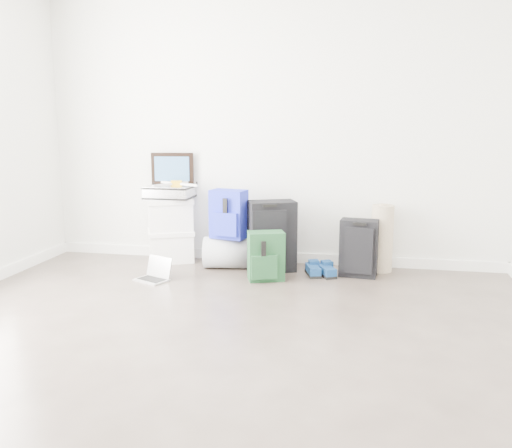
% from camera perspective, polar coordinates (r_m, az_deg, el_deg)
% --- Properties ---
extents(ground, '(5.00, 5.00, 0.00)m').
position_cam_1_polar(ground, '(3.16, -6.29, -15.15)').
color(ground, '#3C322C').
rests_on(ground, ground).
extents(room_envelope, '(4.52, 5.02, 2.71)m').
position_cam_1_polar(room_envelope, '(2.89, -6.91, 17.56)').
color(room_envelope, silver).
rests_on(room_envelope, ground).
extents(boxes_stack, '(0.55, 0.51, 0.63)m').
position_cam_1_polar(boxes_stack, '(5.47, -8.97, -0.60)').
color(boxes_stack, white).
rests_on(boxes_stack, ground).
extents(briefcase, '(0.44, 0.33, 0.13)m').
position_cam_1_polar(briefcase, '(5.41, -9.08, 3.33)').
color(briefcase, '#B2B2B7').
rests_on(briefcase, boxes_stack).
extents(painting, '(0.42, 0.08, 0.32)m').
position_cam_1_polar(painting, '(5.48, -8.80, 5.77)').
color(painting, black).
rests_on(painting, briefcase).
extents(drone, '(0.53, 0.53, 0.05)m').
position_cam_1_polar(drone, '(5.35, -8.38, 4.25)').
color(drone, yellow).
rests_on(drone, briefcase).
extents(duffel_bag, '(0.52, 0.36, 0.30)m').
position_cam_1_polar(duffel_bag, '(5.18, -2.80, -3.02)').
color(duffel_bag, '#93959B').
rests_on(duffel_bag, ground).
extents(blue_backpack, '(0.36, 0.29, 0.45)m').
position_cam_1_polar(blue_backpack, '(5.07, -2.92, 0.95)').
color(blue_backpack, '#1B22B5').
rests_on(blue_backpack, duffel_bag).
extents(large_suitcase, '(0.49, 0.41, 0.66)m').
position_cam_1_polar(large_suitcase, '(5.03, 1.66, -1.30)').
color(large_suitcase, black).
rests_on(large_suitcase, ground).
extents(green_backpack, '(0.35, 0.31, 0.43)m').
position_cam_1_polar(green_backpack, '(4.76, 1.04, -3.51)').
color(green_backpack, '#133418').
rests_on(green_backpack, ground).
extents(carry_on, '(0.35, 0.25, 0.52)m').
position_cam_1_polar(carry_on, '(4.96, 10.76, -2.52)').
color(carry_on, black).
rests_on(carry_on, ground).
extents(shoes, '(0.31, 0.29, 0.09)m').
position_cam_1_polar(shoes, '(4.98, 6.71, -4.91)').
color(shoes, black).
rests_on(shoes, ground).
extents(rolled_rug, '(0.20, 0.20, 0.62)m').
position_cam_1_polar(rolled_rug, '(5.16, 13.11, -1.49)').
color(rolled_rug, gray).
rests_on(rolled_rug, ground).
extents(laptop, '(0.34, 0.30, 0.20)m').
position_cam_1_polar(laptop, '(4.89, -10.60, -5.23)').
color(laptop, silver).
rests_on(laptop, ground).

